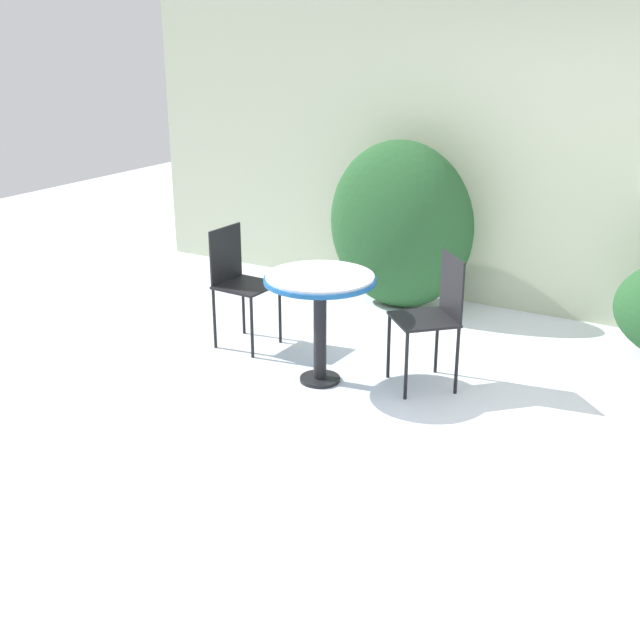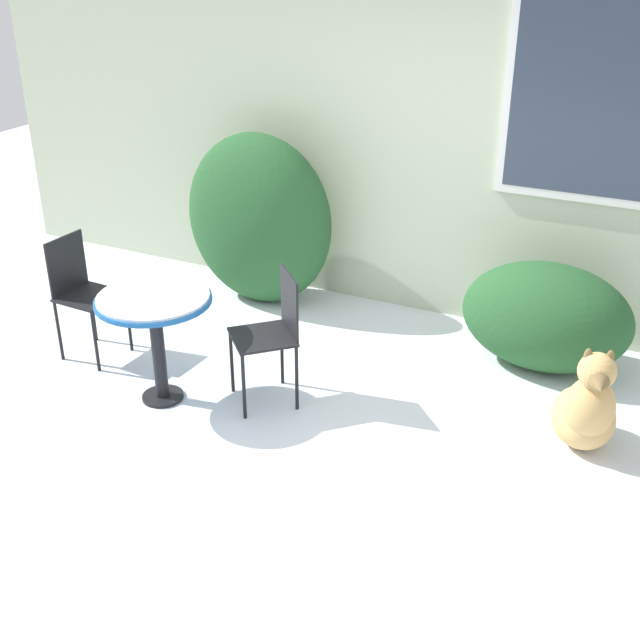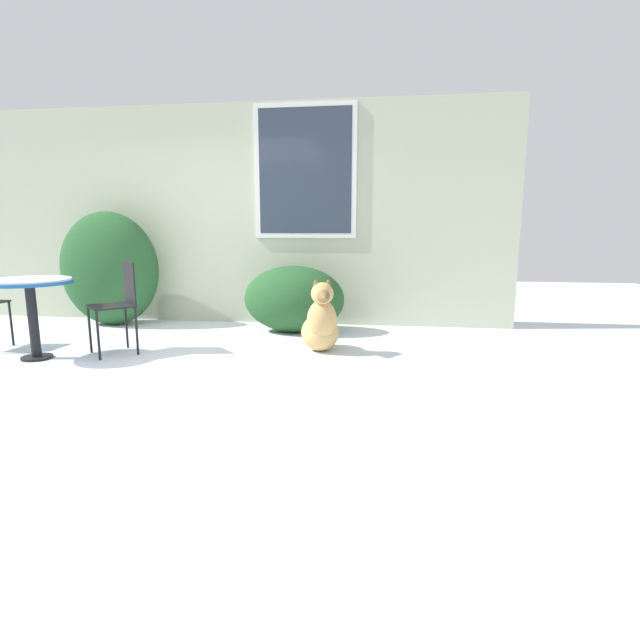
# 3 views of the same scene
# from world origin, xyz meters

# --- Properties ---
(ground_plane) EXTENTS (16.00, 16.00, 0.00)m
(ground_plane) POSITION_xyz_m (0.00, 0.00, 0.00)
(ground_plane) COLOR silver
(house_wall) EXTENTS (8.00, 0.10, 2.80)m
(house_wall) POSITION_xyz_m (0.09, 2.20, 1.44)
(house_wall) COLOR #B2BC9E
(house_wall) RESTS_ON ground_plane
(shrub_left) EXTENTS (1.31, 0.68, 1.46)m
(shrub_left) POSITION_xyz_m (-1.13, 1.75, 0.73)
(shrub_left) COLOR #235128
(shrub_left) RESTS_ON ground_plane
(shrub_middle) EXTENTS (1.22, 0.75, 0.81)m
(shrub_middle) POSITION_xyz_m (1.31, 1.63, 0.40)
(shrub_middle) COLOR #235128
(shrub_middle) RESTS_ON ground_plane
(patio_table) EXTENTS (0.76, 0.76, 0.78)m
(patio_table) POSITION_xyz_m (-0.93, 0.03, 0.65)
(patio_table) COLOR black
(patio_table) RESTS_ON ground_plane
(patio_chair_near_table) EXTENTS (0.56, 0.56, 0.92)m
(patio_chair_near_table) POSITION_xyz_m (-0.24, 0.37, 0.52)
(patio_chair_near_table) COLOR black
(patio_chair_near_table) RESTS_ON ground_plane
(patio_chair_far_side) EXTENTS (0.41, 0.41, 0.92)m
(patio_chair_far_side) POSITION_xyz_m (-1.82, 0.33, 0.52)
(patio_chair_far_side) COLOR black
(patio_chair_far_side) RESTS_ON ground_plane
(dog) EXTENTS (0.50, 0.71, 0.75)m
(dog) POSITION_xyz_m (1.76, 0.70, 0.28)
(dog) COLOR tan
(dog) RESTS_ON ground_plane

